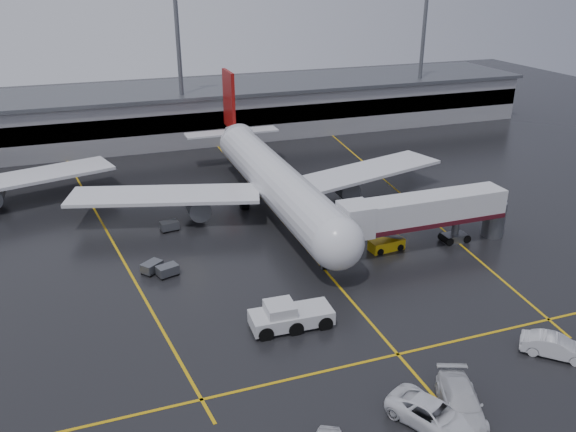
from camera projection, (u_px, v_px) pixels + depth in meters
name	position (u px, v px, depth m)	size (l,w,h in m)	color
ground	(299.00, 240.00, 64.47)	(220.00, 220.00, 0.00)	black
apron_line_centre	(299.00, 240.00, 64.46)	(0.25, 90.00, 0.02)	gold
apron_line_stop	(398.00, 354.00, 45.38)	(60.00, 0.25, 0.02)	gold
apron_line_left	(106.00, 230.00, 66.98)	(0.25, 70.00, 0.02)	gold
apron_line_right	(398.00, 191.00, 78.67)	(0.25, 70.00, 0.02)	gold
terminal	(206.00, 110.00, 104.34)	(122.00, 19.00, 8.60)	gray
light_mast_mid	(179.00, 58.00, 93.68)	(3.00, 1.20, 25.45)	#595B60
light_mast_right	(423.00, 46.00, 107.51)	(3.00, 1.20, 25.45)	#595B60
main_airliner	(271.00, 177.00, 71.23)	(48.80, 45.60, 14.10)	silver
jet_bridge	(425.00, 213.00, 61.37)	(19.90, 3.40, 6.05)	silver
pushback_tractor	(289.00, 317.00, 48.55)	(6.98, 3.18, 2.46)	silver
belt_loader	(386.00, 245.00, 62.09)	(3.93, 2.10, 2.40)	gold
service_van_a	(433.00, 415.00, 37.99)	(2.89, 6.28, 1.74)	white
service_van_b	(461.00, 402.00, 39.10)	(2.52, 6.20, 1.80)	silver
service_van_c	(556.00, 346.00, 44.93)	(1.79, 5.15, 1.70)	silver
baggage_cart_a	(168.00, 270.00, 56.78)	(2.30, 1.86, 1.12)	#595B60
baggage_cart_b	(152.00, 267.00, 57.40)	(2.38, 2.25, 1.12)	#595B60
baggage_cart_c	(169.00, 226.00, 66.60)	(2.17, 1.58, 1.12)	#595B60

